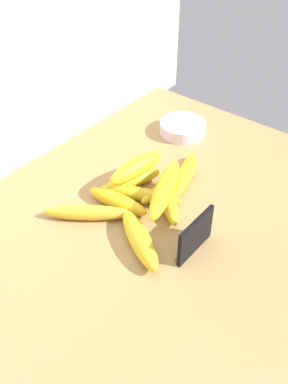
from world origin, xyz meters
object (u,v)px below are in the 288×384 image
at_px(banana_2, 184,175).
at_px(chalkboard_sign, 195,236).
at_px(banana_7, 140,239).
at_px(banana_8, 137,167).
at_px(banana_5, 88,213).
at_px(banana_6, 132,180).
at_px(banana_1, 141,194).
at_px(banana_4, 170,185).
at_px(fruit_bowl, 182,128).
at_px(banana_3, 118,201).
at_px(banana_0, 168,201).
at_px(banana_9, 165,189).

bearing_deg(banana_2, chalkboard_sign, -140.00).
bearing_deg(banana_7, banana_8, 41.21).
height_order(banana_5, banana_8, banana_8).
bearing_deg(banana_2, banana_5, 160.01).
distance_m(banana_6, banana_8, 0.04).
bearing_deg(banana_7, banana_1, 38.58).
xyz_separation_m(chalkboard_sign, banana_8, (0.08, 0.22, 0.02)).
distance_m(banana_2, banana_4, 0.05).
height_order(fruit_bowl, banana_3, banana_3).
xyz_separation_m(banana_0, banana_4, (0.05, 0.03, -0.00)).
xyz_separation_m(chalkboard_sign, banana_5, (-0.07, 0.23, -0.02)).
bearing_deg(banana_0, banana_5, 141.50).
xyz_separation_m(chalkboard_sign, banana_3, (-0.00, 0.20, -0.02)).
relative_size(banana_5, banana_6, 1.25).
bearing_deg(banana_6, banana_5, 178.96).
bearing_deg(banana_3, banana_8, 9.35).
bearing_deg(banana_3, banana_9, -50.83).
distance_m(banana_1, banana_3, 0.06).
xyz_separation_m(banana_1, banana_9, (0.01, -0.06, 0.04)).
bearing_deg(banana_4, banana_9, -155.20).
relative_size(banana_6, banana_7, 0.89).
distance_m(banana_0, banana_1, 0.07).
xyz_separation_m(banana_4, banana_5, (-0.19, 0.08, 0.00)).
bearing_deg(banana_0, banana_2, 14.13).
height_order(banana_4, banana_6, banana_6).
bearing_deg(banana_8, banana_6, 122.50).
height_order(banana_8, banana_9, banana_8).
bearing_deg(banana_0, fruit_bowl, 29.11).
distance_m(banana_3, banana_7, 0.13).
bearing_deg(banana_7, banana_4, 17.88).
bearing_deg(banana_4, chalkboard_sign, -128.99).
bearing_deg(banana_4, banana_2, -6.17).
distance_m(fruit_bowl, banana_8, 0.27).
relative_size(banana_2, banana_4, 1.05).
relative_size(banana_4, banana_5, 0.94).
bearing_deg(banana_1, banana_0, -71.76).
relative_size(banana_0, banana_5, 0.82).
relative_size(chalkboard_sign, banana_5, 0.58).
xyz_separation_m(banana_5, banana_8, (0.15, -0.01, 0.04)).
xyz_separation_m(chalkboard_sign, banana_7, (-0.06, 0.09, -0.02)).
height_order(banana_1, banana_9, banana_9).
height_order(banana_0, banana_4, banana_0).
xyz_separation_m(banana_5, banana_7, (0.01, -0.14, 0.00)).
height_order(fruit_bowl, banana_8, banana_8).
xyz_separation_m(banana_1, banana_2, (0.12, -0.04, 0.00)).
distance_m(banana_0, banana_7, 0.14).
distance_m(banana_6, banana_7, 0.20).
bearing_deg(banana_8, fruit_bowl, 11.36).
height_order(chalkboard_sign, banana_1, chalkboard_sign).
bearing_deg(banana_6, banana_1, -119.46).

